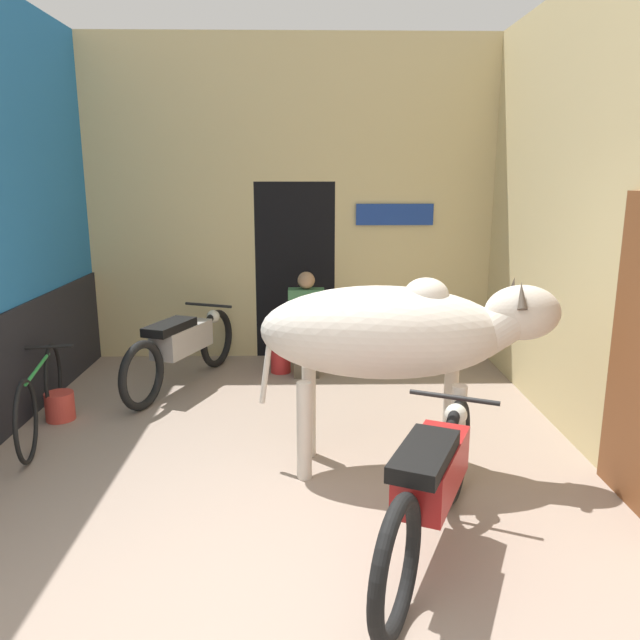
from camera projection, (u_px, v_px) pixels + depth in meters
ground_plane at (274, 592)px, 3.37m from camera, size 30.00×30.00×0.00m
wall_back_with_doorway at (293, 223)px, 7.66m from camera, size 4.82×0.93×3.78m
wall_right_with_door at (585, 217)px, 5.17m from camera, size 0.22×4.55×3.78m
cow at (396, 333)px, 4.56m from camera, size 2.20×0.88×1.50m
motorcycle_near at (432, 482)px, 3.60m from camera, size 0.98×1.97×0.82m
motorcycle_far at (182, 345)px, 6.58m from camera, size 0.90×2.03×0.79m
bicycle at (41, 396)px, 5.36m from camera, size 0.49×1.73×0.68m
shopkeeper_seated at (306, 322)px, 6.95m from camera, size 0.40×0.33×1.16m
plastic_stool at (281, 353)px, 7.10m from camera, size 0.33×0.33×0.42m
bucket at (60, 406)px, 5.73m from camera, size 0.26×0.26×0.26m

